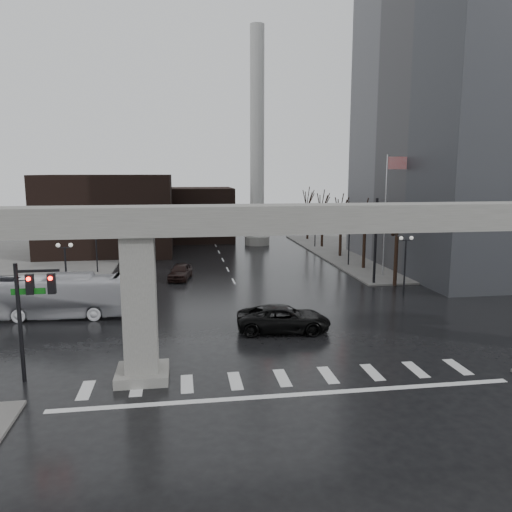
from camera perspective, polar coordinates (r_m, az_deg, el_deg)
The scene contains 24 objects.
ground at distance 26.97m, azimuth 2.58°, elevation -12.92°, with size 160.00×160.00×0.00m, color black.
sidewalk_ne at distance 68.66m, azimuth 18.20°, elevation 0.49°, with size 28.00×36.00×0.15m, color slate.
elevated_guideway at distance 25.44m, azimuth 5.49°, elevation 1.77°, with size 48.00×2.60×8.70m.
office_tower at distance 61.18m, azimuth 25.48°, elevation 18.72°, with size 22.00×26.00×42.00m, color slate.
building_far_left at distance 67.26m, azimuth -16.47°, elevation 4.63°, with size 16.00×14.00×10.00m, color black.
building_far_mid at distance 76.75m, azimuth -6.50°, elevation 4.77°, with size 10.00×10.00×8.00m, color black.
smokestack at distance 71.35m, azimuth 0.13°, elevation 11.99°, with size 3.60×3.60×30.00m.
signal_mast_arm at distance 45.64m, azimuth 9.14°, elevation 3.80°, with size 12.12×0.43×8.00m.
signal_left_pole at distance 26.72m, azimuth -24.40°, elevation -4.81°, with size 2.30×0.30×6.00m.
flagpole_assembly at distance 50.73m, azimuth 14.91°, elevation 6.09°, with size 2.06×0.12×12.00m.
lamp_right_0 at distance 43.17m, azimuth 16.71°, elevation 0.04°, with size 1.22×0.32×5.11m.
lamp_right_1 at distance 56.00m, azimuth 10.60°, elevation 2.37°, with size 1.22×0.32×5.11m.
lamp_right_2 at distance 69.28m, azimuth 6.79°, elevation 3.82°, with size 1.22×0.32×5.11m.
lamp_left_0 at distance 39.97m, azimuth -20.93°, elevation -0.93°, with size 1.22×0.32×5.11m.
lamp_left_1 at distance 53.57m, azimuth -17.83°, elevation 1.76°, with size 1.22×0.32×5.11m.
lamp_left_2 at distance 67.33m, azimuth -15.99°, elevation 3.35°, with size 1.22×0.32×5.11m.
tree_right_0 at distance 47.30m, azimuth 15.73°, elevation 0.04°, with size 1.09×1.58×7.50m.
tree_right_1 at distance 54.59m, azimuth 12.29°, elevation 1.48°, with size 1.09×1.61×7.67m.
tree_right_2 at distance 62.05m, azimuth 9.66°, elevation 2.57°, with size 1.10×1.63×7.85m.
tree_right_3 at distance 69.63m, azimuth 7.60°, elevation 3.42°, with size 1.11×1.66×8.02m.
tree_right_4 at distance 77.30m, azimuth 5.95°, elevation 4.10°, with size 1.12×1.69×8.19m.
pickup_truck at distance 32.90m, azimuth 3.18°, elevation -7.16°, with size 2.82×6.12×1.70m, color black.
city_bus at distance 38.54m, azimuth -22.01°, elevation -4.28°, with size 2.62×11.18×3.11m, color silver.
far_car at distance 49.03m, azimuth -8.65°, elevation -1.77°, with size 1.83×4.56×1.55m, color black.
Camera 1 is at (-4.94, -24.44, 10.30)m, focal length 35.00 mm.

